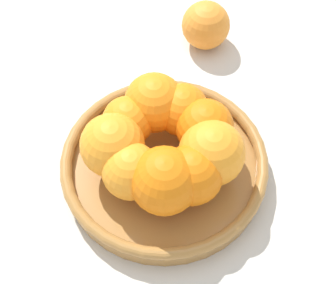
# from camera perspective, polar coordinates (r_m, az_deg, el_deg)

# --- Properties ---
(ground_plane) EXTENTS (4.00, 4.00, 0.00)m
(ground_plane) POSITION_cam_1_polar(r_m,az_deg,el_deg) (0.76, 0.00, -3.16)
(ground_plane) COLOR beige
(fruit_bowl) EXTENTS (0.27, 0.27, 0.04)m
(fruit_bowl) POSITION_cam_1_polar(r_m,az_deg,el_deg) (0.74, 0.00, -2.42)
(fruit_bowl) COLOR #A57238
(fruit_bowl) RESTS_ON ground_plane
(orange_pile) EXTENTS (0.20, 0.20, 0.08)m
(orange_pile) POSITION_cam_1_polar(r_m,az_deg,el_deg) (0.69, 0.13, -0.23)
(orange_pile) COLOR orange
(orange_pile) RESTS_ON fruit_bowl
(stray_orange) EXTENTS (0.07, 0.07, 0.07)m
(stray_orange) POSITION_cam_1_polar(r_m,az_deg,el_deg) (0.88, 4.18, 11.76)
(stray_orange) COLOR orange
(stray_orange) RESTS_ON ground_plane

